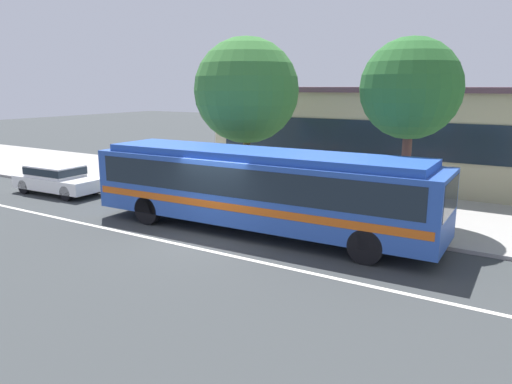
{
  "coord_description": "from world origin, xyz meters",
  "views": [
    {
      "loc": [
        9.13,
        -11.75,
        4.78
      ],
      "look_at": [
        0.66,
        1.84,
        1.3
      ],
      "focal_mm": 34.32,
      "sensor_mm": 36.0,
      "label": 1
    }
  ],
  "objects_px": {
    "street_tree_mid_block": "(411,89)",
    "transit_bus": "(258,185)",
    "street_tree_near_stop": "(246,91)",
    "sedan_behind_bus": "(57,178)",
    "pedestrian_waiting_near_sign": "(238,176)",
    "bus_stop_sign": "(429,191)"
  },
  "relations": [
    {
      "from": "transit_bus",
      "to": "street_tree_near_stop",
      "type": "relative_size",
      "value": 1.81
    },
    {
      "from": "transit_bus",
      "to": "sedan_behind_bus",
      "type": "height_order",
      "value": "transit_bus"
    },
    {
      "from": "transit_bus",
      "to": "pedestrian_waiting_near_sign",
      "type": "height_order",
      "value": "transit_bus"
    },
    {
      "from": "pedestrian_waiting_near_sign",
      "to": "bus_stop_sign",
      "type": "bearing_deg",
      "value": -11.08
    },
    {
      "from": "street_tree_mid_block",
      "to": "transit_bus",
      "type": "bearing_deg",
      "value": -138.83
    },
    {
      "from": "pedestrian_waiting_near_sign",
      "to": "street_tree_near_stop",
      "type": "relative_size",
      "value": 0.24
    },
    {
      "from": "street_tree_near_stop",
      "to": "street_tree_mid_block",
      "type": "height_order",
      "value": "street_tree_near_stop"
    },
    {
      "from": "transit_bus",
      "to": "street_tree_near_stop",
      "type": "height_order",
      "value": "street_tree_near_stop"
    },
    {
      "from": "pedestrian_waiting_near_sign",
      "to": "street_tree_mid_block",
      "type": "bearing_deg",
      "value": -0.69
    },
    {
      "from": "sedan_behind_bus",
      "to": "pedestrian_waiting_near_sign",
      "type": "distance_m",
      "value": 8.31
    },
    {
      "from": "sedan_behind_bus",
      "to": "street_tree_mid_block",
      "type": "xyz_separation_m",
      "value": [
        14.66,
        3.1,
        3.95
      ]
    },
    {
      "from": "street_tree_mid_block",
      "to": "sedan_behind_bus",
      "type": "bearing_deg",
      "value": -168.06
    },
    {
      "from": "sedan_behind_bus",
      "to": "street_tree_mid_block",
      "type": "height_order",
      "value": "street_tree_mid_block"
    },
    {
      "from": "pedestrian_waiting_near_sign",
      "to": "bus_stop_sign",
      "type": "height_order",
      "value": "bus_stop_sign"
    },
    {
      "from": "sedan_behind_bus",
      "to": "pedestrian_waiting_near_sign",
      "type": "bearing_deg",
      "value": 22.55
    },
    {
      "from": "bus_stop_sign",
      "to": "sedan_behind_bus",
      "type": "bearing_deg",
      "value": -174.25
    },
    {
      "from": "street_tree_near_stop",
      "to": "pedestrian_waiting_near_sign",
      "type": "bearing_deg",
      "value": -107.41
    },
    {
      "from": "street_tree_mid_block",
      "to": "bus_stop_sign",
      "type": "bearing_deg",
      "value": -52.87
    },
    {
      "from": "sedan_behind_bus",
      "to": "bus_stop_sign",
      "type": "distance_m",
      "value": 15.91
    },
    {
      "from": "transit_bus",
      "to": "bus_stop_sign",
      "type": "xyz_separation_m",
      "value": [
        5.0,
        1.87,
        0.04
      ]
    },
    {
      "from": "sedan_behind_bus",
      "to": "pedestrian_waiting_near_sign",
      "type": "xyz_separation_m",
      "value": [
        7.67,
        3.18,
        0.34
      ]
    },
    {
      "from": "bus_stop_sign",
      "to": "street_tree_mid_block",
      "type": "height_order",
      "value": "street_tree_mid_block"
    }
  ]
}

